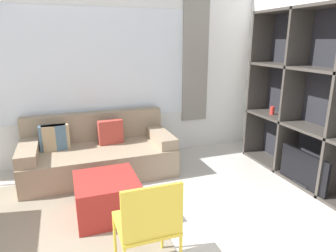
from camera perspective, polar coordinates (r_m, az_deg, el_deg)
name	(u,v)px	position (r m, az deg, el deg)	size (l,w,h in m)	color
wall_back	(93,72)	(4.58, -14.10, 10.01)	(6.46, 0.11, 2.70)	white
wall_right	(320,77)	(4.33, 26.95, 8.34)	(0.07, 4.28, 2.70)	white
area_rug	(32,225)	(3.47, -24.44, -16.73)	(2.46, 1.98, 0.01)	gray
shelving_unit	(318,102)	(4.10, 26.66, 4.03)	(0.38, 2.31, 2.20)	#232328
couch_main	(98,153)	(4.32, -13.23, -5.05)	(2.00, 0.98, 0.79)	gray
ottoman	(107,197)	(3.31, -11.56, -13.08)	(0.64, 0.65, 0.43)	#A82823
folding_chair	(148,222)	(2.32, -3.78, -17.78)	(0.44, 0.46, 0.86)	gold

